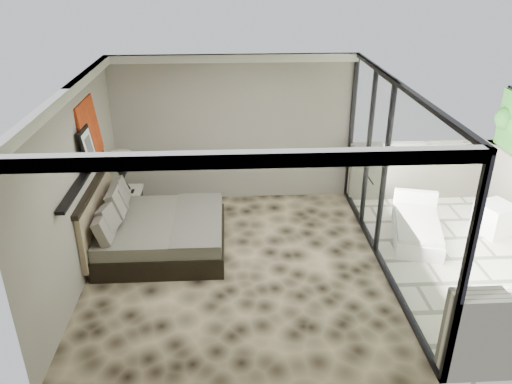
{
  "coord_description": "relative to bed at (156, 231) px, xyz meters",
  "views": [
    {
      "loc": [
        -0.08,
        -6.52,
        4.33
      ],
      "look_at": [
        0.31,
        0.4,
        1.07
      ],
      "focal_mm": 35.0,
      "sensor_mm": 36.0,
      "label": 1
    }
  ],
  "objects": [
    {
      "name": "terrace_slab",
      "position": [
        5.05,
        -0.57,
        -0.39
      ],
      "size": [
        3.0,
        5.0,
        0.12
      ],
      "primitive_type": "cube",
      "color": "beige",
      "rests_on": "ground"
    },
    {
      "name": "nightstand",
      "position": [
        -0.66,
        1.23,
        -0.08
      ],
      "size": [
        0.52,
        0.52,
        0.51
      ],
      "primitive_type": "cube",
      "rotation": [
        0.0,
        0.0,
        -0.01
      ],
      "color": "black",
      "rests_on": "floor"
    },
    {
      "name": "abstract_canvas",
      "position": [
        -0.89,
        0.26,
        1.64
      ],
      "size": [
        0.13,
        0.9,
        0.9
      ],
      "primitive_type": "cube",
      "rotation": [
        0.0,
        -0.1,
        0.0
      ],
      "color": "#AC2F0E",
      "rests_on": "picture_ledge"
    },
    {
      "name": "glass_wall",
      "position": [
        3.55,
        -0.57,
        1.07
      ],
      "size": [
        0.08,
        5.0,
        2.8
      ],
      "primitive_type": "cube",
      "color": "white",
      "rests_on": "floor"
    },
    {
      "name": "framed_print",
      "position": [
        -0.84,
        -0.14,
        1.49
      ],
      "size": [
        0.11,
        0.5,
        0.6
      ],
      "primitive_type": "cube",
      "rotation": [
        0.0,
        -0.14,
        0.0
      ],
      "color": "black",
      "rests_on": "picture_ledge"
    },
    {
      "name": "picture_ledge",
      "position": [
        -0.88,
        -0.47,
        1.17
      ],
      "size": [
        0.12,
        2.2,
        0.05
      ],
      "primitive_type": "cube",
      "color": "black",
      "rests_on": "left_wall"
    },
    {
      "name": "table_lamp",
      "position": [
        -0.71,
        1.27,
        0.64
      ],
      "size": [
        0.39,
        0.39,
        0.71
      ],
      "color": "black",
      "rests_on": "nightstand"
    },
    {
      "name": "left_wall",
      "position": [
        -0.94,
        -0.57,
        1.07
      ],
      "size": [
        0.02,
        5.0,
        2.8
      ],
      "primitive_type": "cube",
      "color": "gray",
      "rests_on": "floor"
    },
    {
      "name": "ceiling",
      "position": [
        1.3,
        -0.57,
        2.46
      ],
      "size": [
        4.5,
        5.0,
        0.02
      ],
      "primitive_type": "cube",
      "color": "silver",
      "rests_on": "back_wall"
    },
    {
      "name": "bed",
      "position": [
        0.0,
        0.0,
        0.0
      ],
      "size": [
        2.03,
        1.97,
        1.12
      ],
      "color": "black",
      "rests_on": "floor"
    },
    {
      "name": "lounger",
      "position": [
        4.36,
        0.13,
        -0.15
      ],
      "size": [
        1.1,
        1.64,
        0.58
      ],
      "rotation": [
        0.0,
        0.0,
        -0.26
      ],
      "color": "silver",
      "rests_on": "terrace_slab"
    },
    {
      "name": "ottoman",
      "position": [
        5.75,
        0.22,
        -0.06
      ],
      "size": [
        0.69,
        0.69,
        0.54
      ],
      "primitive_type": "cube",
      "rotation": [
        0.0,
        0.0,
        0.35
      ],
      "color": "white",
      "rests_on": "terrace_slab"
    },
    {
      "name": "floor",
      "position": [
        1.3,
        -0.57,
        -0.33
      ],
      "size": [
        5.0,
        5.0,
        0.0
      ],
      "primitive_type": "plane",
      "color": "black",
      "rests_on": "ground"
    },
    {
      "name": "back_wall",
      "position": [
        1.3,
        1.92,
        1.07
      ],
      "size": [
        4.5,
        0.02,
        2.8
      ],
      "primitive_type": "cube",
      "color": "gray",
      "rests_on": "floor"
    }
  ]
}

